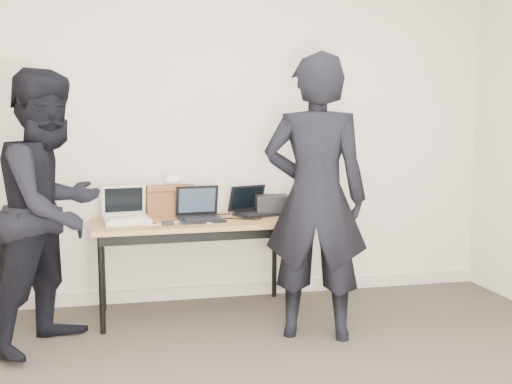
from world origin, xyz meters
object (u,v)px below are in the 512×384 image
object	(u,v)px
laptop_right	(253,208)
equipment_box	(272,204)
laptop_beige	(126,215)
person_typist	(315,198)
laptop_center	(200,212)
desk	(196,228)
person_observer	(52,210)
leather_satchel	(170,200)

from	to	relation	value
laptop_right	equipment_box	size ratio (longest dim) A/B	1.53
laptop_beige	person_typist	world-z (taller)	person_typist
laptop_center	laptop_right	world-z (taller)	laptop_center
desk	laptop_center	size ratio (longest dim) A/B	4.34
desk	person_observer	distance (m)	1.07
desk	equipment_box	world-z (taller)	equipment_box
person_typist	equipment_box	bearing A→B (deg)	-62.93
equipment_box	laptop_beige	bearing A→B (deg)	-172.11
desk	equipment_box	xyz separation A→B (m)	(0.63, 0.19, 0.13)
leather_satchel	equipment_box	size ratio (longest dim) A/B	1.46
laptop_right	person_typist	world-z (taller)	person_typist
laptop_right	equipment_box	world-z (taller)	laptop_right
desk	laptop_right	bearing A→B (deg)	17.37
person_observer	laptop_center	bearing A→B (deg)	-34.23
leather_satchel	desk	bearing A→B (deg)	-57.74
person_typist	person_observer	xyz separation A→B (m)	(-1.69, 0.21, -0.06)
laptop_center	leather_satchel	size ratio (longest dim) A/B	0.93
laptop_center	person_typist	distance (m)	0.95
person_observer	equipment_box	bearing A→B (deg)	-36.35
laptop_center	laptop_right	distance (m)	0.47
laptop_right	person_typist	distance (m)	0.84
equipment_box	person_observer	distance (m)	1.70
leather_satchel	person_typist	distance (m)	1.24
leather_satchel	person_observer	distance (m)	1.01
leather_satchel	person_observer	bearing A→B (deg)	-147.43
laptop_beige	laptop_center	distance (m)	0.54
laptop_beige	laptop_center	bearing A→B (deg)	-10.47
leather_satchel	equipment_box	distance (m)	0.81
laptop_center	person_observer	distance (m)	1.08
laptop_beige	laptop_center	xyz separation A→B (m)	(0.54, -0.02, 0.00)
person_typist	laptop_center	bearing A→B (deg)	-21.72
laptop_right	leather_satchel	size ratio (longest dim) A/B	1.05
laptop_right	laptop_beige	bearing A→B (deg)	167.66
laptop_right	person_typist	size ratio (longest dim) A/B	0.21
laptop_beige	laptop_right	size ratio (longest dim) A/B	0.92
laptop_beige	person_observer	distance (m)	0.64
laptop_beige	laptop_right	world-z (taller)	laptop_beige
laptop_right	leather_satchel	world-z (taller)	leather_satchel
laptop_right	person_typist	bearing A→B (deg)	-91.61
desk	person_typist	xyz separation A→B (m)	(0.73, -0.61, 0.28)
person_typist	person_observer	world-z (taller)	person_typist
leather_satchel	person_observer	world-z (taller)	person_observer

